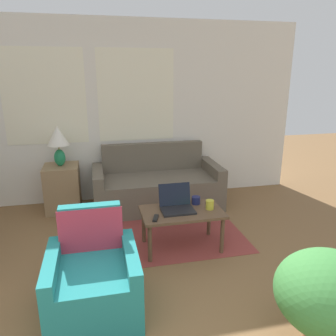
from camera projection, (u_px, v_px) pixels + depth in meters
name	position (u px, v px, depth m)	size (l,w,h in m)	color
wall_back	(98.00, 113.00, 4.71)	(6.04, 0.06, 2.60)	white
rug	(170.00, 223.00, 4.22)	(1.59, 1.82, 0.01)	brown
couch	(157.00, 187.00, 4.75)	(1.79, 0.83, 0.86)	#665B4C
armchair	(94.00, 281.00, 2.65)	(0.71, 0.72, 0.81)	teal
side_table	(63.00, 188.00, 4.56)	(0.46, 0.46, 0.65)	#937551
table_lamp	(58.00, 140.00, 4.36)	(0.29, 0.29, 0.55)	#1E8451
coffee_table	(182.00, 216.00, 3.55)	(0.88, 0.52, 0.44)	brown
laptop	(177.00, 204.00, 3.55)	(0.35, 0.32, 0.26)	black
cup_navy	(210.00, 205.00, 3.56)	(0.09, 0.09, 0.10)	gold
cup_yellow	(196.00, 200.00, 3.71)	(0.10, 0.10, 0.09)	#191E4C
tv_remote	(156.00, 218.00, 3.33)	(0.09, 0.16, 0.02)	black
potted_plant	(330.00, 295.00, 2.17)	(0.73, 0.73, 0.75)	#996B42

